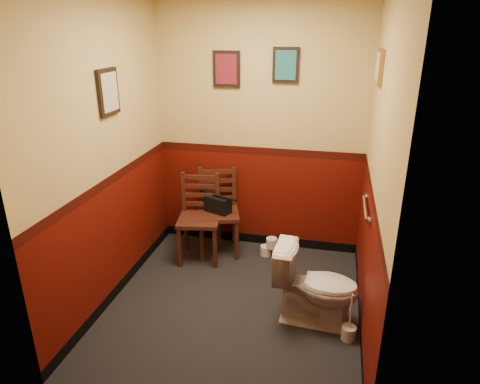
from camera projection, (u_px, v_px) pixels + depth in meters
name	position (u px, v px, depth m)	size (l,w,h in m)	color
floor	(234.00, 304.00, 3.88)	(2.20, 2.40, 0.00)	black
wall_back	(260.00, 129.00, 4.48)	(2.20, 2.70, 0.00)	#500D06
wall_front	(181.00, 227.00, 2.30)	(2.20, 2.70, 0.00)	#500D06
wall_left	(107.00, 154.00, 3.62)	(2.40, 2.70, 0.00)	#500D06
wall_right	(377.00, 172.00, 3.17)	(2.40, 2.70, 0.00)	#500D06
grab_bar	(366.00, 208.00, 3.54)	(0.05, 0.56, 0.06)	silver
framed_print_back_a	(226.00, 69.00, 4.32)	(0.28, 0.04, 0.36)	black
framed_print_back_b	(286.00, 65.00, 4.17)	(0.26, 0.04, 0.34)	black
framed_print_left	(108.00, 92.00, 3.52)	(0.04, 0.30, 0.38)	black
framed_print_right	(379.00, 67.00, 3.46)	(0.04, 0.34, 0.28)	olive
toilet	(316.00, 286.00, 3.54)	(0.39, 0.70, 0.69)	white
toilet_brush	(349.00, 332.00, 3.43)	(0.12, 0.12, 0.42)	silver
chair_left	(200.00, 218.00, 4.53)	(0.49, 0.49, 0.92)	#4E2217
chair_right	(218.00, 212.00, 4.66)	(0.54, 0.54, 0.93)	#4E2217
handbag	(218.00, 204.00, 4.58)	(0.31, 0.23, 0.20)	black
tp_stack	(272.00, 248.00, 4.67)	(0.25, 0.13, 0.22)	silver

